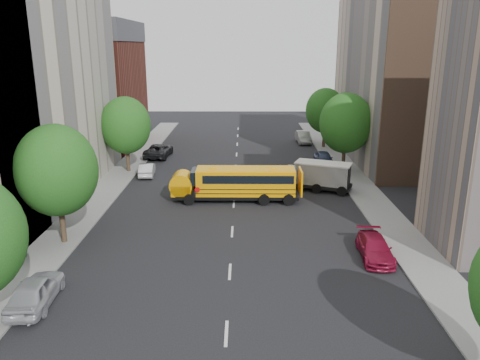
{
  "coord_description": "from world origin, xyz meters",
  "views": [
    {
      "loc": [
        0.73,
        -32.37,
        12.53
      ],
      "look_at": [
        0.52,
        2.0,
        2.61
      ],
      "focal_mm": 35.0,
      "sensor_mm": 36.0,
      "label": 1
    }
  ],
  "objects_px": {
    "street_tree_5": "(325,111)",
    "school_bus": "(236,182)",
    "parked_car_3": "(375,248)",
    "street_tree_2": "(126,125)",
    "parked_car_4": "(324,158)",
    "parked_car_2": "(159,150)",
    "street_tree_4": "(346,123)",
    "parked_car_5": "(303,137)",
    "safari_truck": "(318,175)",
    "parked_car_0": "(35,291)",
    "parked_car_1": "(147,170)",
    "street_tree_1": "(57,170)"
  },
  "relations": [
    {
      "from": "safari_truck",
      "to": "parked_car_1",
      "type": "distance_m",
      "value": 16.92
    },
    {
      "from": "street_tree_2",
      "to": "parked_car_4",
      "type": "relative_size",
      "value": 1.81
    },
    {
      "from": "street_tree_1",
      "to": "parked_car_1",
      "type": "xyz_separation_m",
      "value": [
        2.2,
        16.54,
        -4.31
      ]
    },
    {
      "from": "parked_car_0",
      "to": "school_bus",
      "type": "bearing_deg",
      "value": -123.66
    },
    {
      "from": "street_tree_4",
      "to": "safari_truck",
      "type": "bearing_deg",
      "value": -120.14
    },
    {
      "from": "street_tree_5",
      "to": "school_bus",
      "type": "distance_m",
      "value": 23.93
    },
    {
      "from": "street_tree_5",
      "to": "parked_car_1",
      "type": "xyz_separation_m",
      "value": [
        -19.8,
        -13.46,
        -4.06
      ]
    },
    {
      "from": "street_tree_4",
      "to": "safari_truck",
      "type": "height_order",
      "value": "street_tree_4"
    },
    {
      "from": "street_tree_2",
      "to": "school_bus",
      "type": "relative_size",
      "value": 0.76
    },
    {
      "from": "street_tree_1",
      "to": "parked_car_1",
      "type": "distance_m",
      "value": 17.23
    },
    {
      "from": "school_bus",
      "to": "parked_car_3",
      "type": "distance_m",
      "value": 14.0
    },
    {
      "from": "parked_car_3",
      "to": "street_tree_5",
      "type": "bearing_deg",
      "value": 89.29
    },
    {
      "from": "parked_car_3",
      "to": "street_tree_2",
      "type": "bearing_deg",
      "value": 137.76
    },
    {
      "from": "street_tree_5",
      "to": "parked_car_1",
      "type": "relative_size",
      "value": 1.93
    },
    {
      "from": "parked_car_2",
      "to": "parked_car_5",
      "type": "distance_m",
      "value": 19.72
    },
    {
      "from": "street_tree_1",
      "to": "parked_car_4",
      "type": "height_order",
      "value": "street_tree_1"
    },
    {
      "from": "street_tree_2",
      "to": "parked_car_5",
      "type": "height_order",
      "value": "street_tree_2"
    },
    {
      "from": "street_tree_4",
      "to": "parked_car_5",
      "type": "relative_size",
      "value": 1.74
    },
    {
      "from": "parked_car_2",
      "to": "parked_car_4",
      "type": "bearing_deg",
      "value": 172.35
    },
    {
      "from": "street_tree_1",
      "to": "street_tree_5",
      "type": "xyz_separation_m",
      "value": [
        22.0,
        30.0,
        -0.25
      ]
    },
    {
      "from": "street_tree_2",
      "to": "parked_car_4",
      "type": "height_order",
      "value": "street_tree_2"
    },
    {
      "from": "street_tree_5",
      "to": "parked_car_4",
      "type": "bearing_deg",
      "value": -99.28
    },
    {
      "from": "parked_car_2",
      "to": "parked_car_4",
      "type": "distance_m",
      "value": 18.97
    },
    {
      "from": "street_tree_1",
      "to": "school_bus",
      "type": "relative_size",
      "value": 0.78
    },
    {
      "from": "parked_car_4",
      "to": "parked_car_5",
      "type": "height_order",
      "value": "parked_car_5"
    },
    {
      "from": "street_tree_4",
      "to": "school_bus",
      "type": "distance_m",
      "value": 14.57
    },
    {
      "from": "street_tree_5",
      "to": "safari_truck",
      "type": "bearing_deg",
      "value": -101.08
    },
    {
      "from": "street_tree_5",
      "to": "parked_car_3",
      "type": "xyz_separation_m",
      "value": [
        -2.2,
        -32.11,
        -4.06
      ]
    },
    {
      "from": "parked_car_2",
      "to": "parked_car_4",
      "type": "xyz_separation_m",
      "value": [
        18.62,
        -3.64,
        -0.05
      ]
    },
    {
      "from": "parked_car_4",
      "to": "parked_car_0",
      "type": "bearing_deg",
      "value": -125.02
    },
    {
      "from": "street_tree_2",
      "to": "parked_car_1",
      "type": "height_order",
      "value": "street_tree_2"
    },
    {
      "from": "street_tree_5",
      "to": "safari_truck",
      "type": "xyz_separation_m",
      "value": [
        -3.55,
        -18.11,
        -3.34
      ]
    },
    {
      "from": "safari_truck",
      "to": "parked_car_2",
      "type": "bearing_deg",
      "value": 163.21
    },
    {
      "from": "street_tree_2",
      "to": "street_tree_4",
      "type": "xyz_separation_m",
      "value": [
        22.0,
        0.0,
        0.25
      ]
    },
    {
      "from": "parked_car_3",
      "to": "street_tree_4",
      "type": "bearing_deg",
      "value": 86.97
    },
    {
      "from": "street_tree_2",
      "to": "parked_car_4",
      "type": "xyz_separation_m",
      "value": [
        20.55,
        3.12,
        -4.1
      ]
    },
    {
      "from": "school_bus",
      "to": "parked_car_2",
      "type": "relative_size",
      "value": 1.81
    },
    {
      "from": "street_tree_4",
      "to": "school_bus",
      "type": "bearing_deg",
      "value": -139.87
    },
    {
      "from": "street_tree_2",
      "to": "street_tree_5",
      "type": "relative_size",
      "value": 1.03
    },
    {
      "from": "parked_car_0",
      "to": "parked_car_1",
      "type": "xyz_separation_m",
      "value": [
        0.8,
        24.13,
        -0.12
      ]
    },
    {
      "from": "parked_car_1",
      "to": "parked_car_3",
      "type": "xyz_separation_m",
      "value": [
        17.6,
        -18.65,
        0.0
      ]
    },
    {
      "from": "street_tree_4",
      "to": "parked_car_3",
      "type": "relative_size",
      "value": 1.82
    },
    {
      "from": "street_tree_2",
      "to": "parked_car_2",
      "type": "relative_size",
      "value": 1.38
    },
    {
      "from": "street_tree_1",
      "to": "school_bus",
      "type": "distance_m",
      "value": 14.67
    },
    {
      "from": "street_tree_2",
      "to": "street_tree_4",
      "type": "distance_m",
      "value": 22.0
    },
    {
      "from": "school_bus",
      "to": "parked_car_0",
      "type": "relative_size",
      "value": 2.25
    },
    {
      "from": "school_bus",
      "to": "parked_car_3",
      "type": "height_order",
      "value": "school_bus"
    },
    {
      "from": "street_tree_4",
      "to": "parked_car_0",
      "type": "distance_m",
      "value": 33.14
    },
    {
      "from": "parked_car_0",
      "to": "parked_car_1",
      "type": "bearing_deg",
      "value": -94.86
    },
    {
      "from": "street_tree_1",
      "to": "parked_car_2",
      "type": "bearing_deg",
      "value": 85.54
    }
  ]
}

